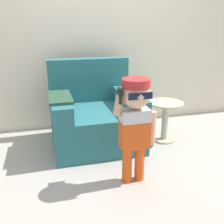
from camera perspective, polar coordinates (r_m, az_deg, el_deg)
ground_plane at (r=3.29m, az=0.59°, el=-6.30°), size 10.00×10.00×0.00m
wall_back at (r=3.63m, az=-2.33°, el=17.38°), size 10.00×0.05×2.60m
armchair at (r=3.15m, az=-3.90°, el=-0.92°), size 1.03×0.96×0.98m
person_child at (r=2.26m, az=5.08°, el=-0.76°), size 0.40×0.30×0.97m
side_table at (r=3.27m, az=11.50°, el=-1.18°), size 0.42×0.42×0.49m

